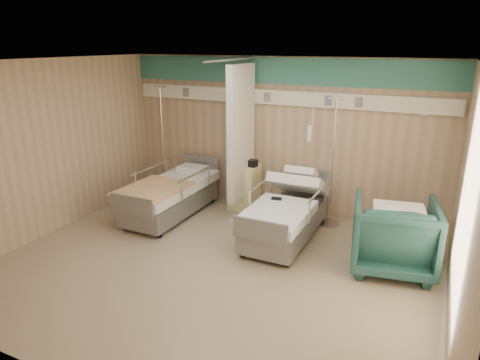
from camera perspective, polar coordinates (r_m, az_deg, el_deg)
name	(u,v)px	position (r m, az deg, el deg)	size (l,w,h in m)	color
ground	(214,266)	(6.21, -3.47, -11.32)	(6.00, 5.00, 0.00)	gray
room_walls	(219,133)	(5.78, -2.86, 6.22)	(6.04, 5.04, 2.82)	tan
bed_right	(286,220)	(6.92, 6.10, -5.29)	(1.00, 2.16, 0.63)	white
bed_left	(171,199)	(7.86, -9.18, -2.52)	(1.00, 2.16, 0.63)	white
bedside_cabinet	(244,187)	(8.06, 0.58, -0.92)	(0.50, 0.48, 0.85)	#F0EE96
visitor_armchair	(394,235)	(6.28, 19.79, -6.94)	(1.08, 1.11, 1.01)	#1B4541
waffle_blanket	(401,199)	(6.08, 20.64, -2.33)	(0.67, 0.59, 0.08)	silver
iv_stand_right	(330,200)	(7.47, 11.85, -2.69)	(0.39, 0.39, 2.19)	silver
iv_stand_left	(165,173)	(8.95, -10.03, 0.93)	(0.40, 0.40, 2.22)	silver
call_remote	(277,199)	(6.86, 4.89, -2.48)	(0.16, 0.07, 0.04)	black
tan_blanket	(153,189)	(7.42, -11.51, -1.17)	(0.96, 1.20, 0.04)	tan
toiletry_bag	(251,163)	(7.86, 1.41, 2.30)	(0.24, 0.15, 0.13)	black
white_cup	(235,161)	(7.98, -0.70, 2.52)	(0.08, 0.08, 0.12)	white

